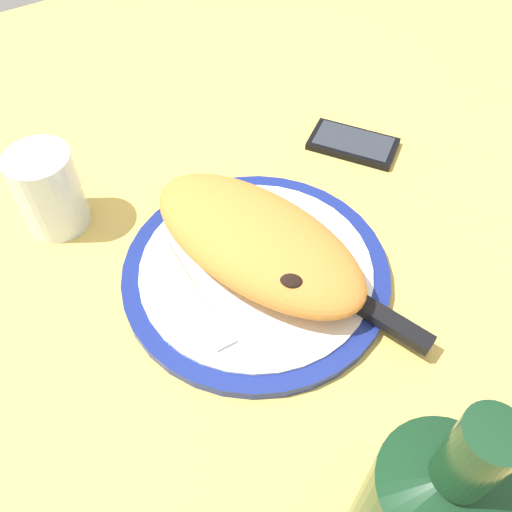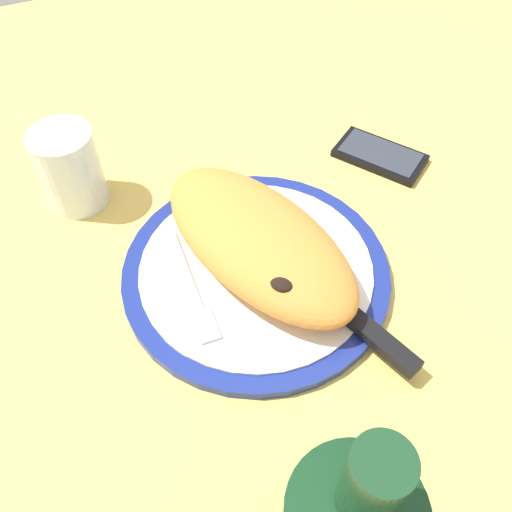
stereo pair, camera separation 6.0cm
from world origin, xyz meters
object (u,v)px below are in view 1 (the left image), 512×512
smartphone (353,144)px  knife (360,304)px  water_glass (51,195)px  calzone (257,241)px  fork (199,302)px  plate (256,271)px

smartphone → knife: bearing=-37.6°
water_glass → calzone: bearing=40.7°
fork → knife: knife is taller
calzone → water_glass: water_glass is taller
calzone → smartphone: (-10.75, 22.72, -4.30)cm
plate → knife: 12.22cm
fork → plate: bearing=96.1°
plate → fork: (0.81, -7.66, 1.03)cm
calzone → plate: bearing=-36.0°
fork → smartphone: bearing=111.9°
water_glass → smartphone: bearing=77.8°
smartphone → water_glass: bearing=-102.2°
calzone → knife: 12.92cm
smartphone → water_glass: (-8.49, -39.29, 3.89)cm
plate → knife: knife is taller
smartphone → water_glass: water_glass is taller
calzone → fork: calzone is taller
smartphone → water_glass: size_ratio=1.29×
water_glass → plate: bearing=38.3°
calzone → smartphone: size_ratio=2.24×
fork → knife: size_ratio=0.66×
calzone → water_glass: 25.39cm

